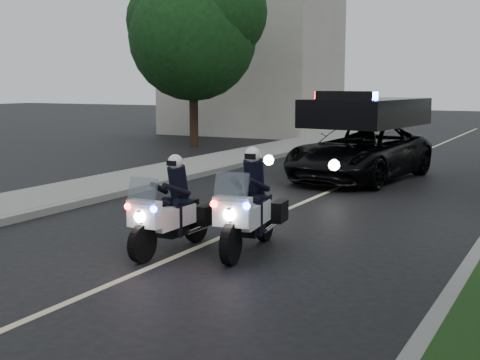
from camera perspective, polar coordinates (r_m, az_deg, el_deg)
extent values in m
plane|color=black|center=(7.77, -18.77, -11.76)|extent=(120.00, 120.00, 0.00)
cube|color=gray|center=(17.91, -4.77, 0.20)|extent=(0.20, 60.00, 0.15)
cube|color=gray|center=(18.51, -7.65, 0.44)|extent=(2.00, 60.00, 0.16)
cube|color=#A8A396|center=(34.60, 1.07, 9.86)|extent=(8.00, 6.00, 7.00)
cube|color=#BFB78C|center=(16.14, 7.67, -1.00)|extent=(0.12, 50.00, 0.01)
imported|color=black|center=(18.32, 10.29, 0.04)|extent=(3.09, 5.58, 2.58)
imported|color=black|center=(28.23, 10.66, 2.94)|extent=(0.65, 1.64, 0.84)
imported|color=black|center=(28.23, 10.66, 2.94)|extent=(0.64, 0.45, 1.71)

